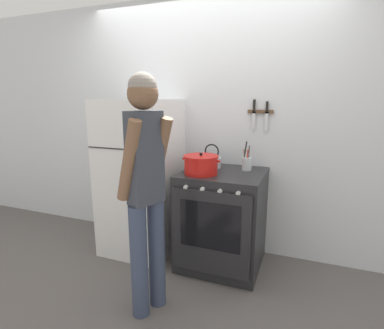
% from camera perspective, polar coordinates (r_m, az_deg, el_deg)
% --- Properties ---
extents(ground_plane, '(14.00, 14.00, 0.00)m').
position_cam_1_polar(ground_plane, '(3.46, 2.24, -14.44)').
color(ground_plane, '#5B5654').
extents(wall_back, '(10.00, 0.06, 2.55)m').
position_cam_1_polar(wall_back, '(3.13, 2.62, 7.15)').
color(wall_back, silver).
rests_on(wall_back, ground_plane).
extents(refrigerator, '(0.70, 0.72, 1.56)m').
position_cam_1_polar(refrigerator, '(3.11, -9.68, -2.34)').
color(refrigerator, white).
rests_on(refrigerator, ground_plane).
extents(stove_range, '(0.74, 0.74, 0.91)m').
position_cam_1_polar(stove_range, '(2.86, 5.61, -10.23)').
color(stove_range, '#232326').
rests_on(stove_range, ground_plane).
extents(dutch_oven_pot, '(0.35, 0.31, 0.19)m').
position_cam_1_polar(dutch_oven_pot, '(2.64, 1.71, -0.01)').
color(dutch_oven_pot, red).
rests_on(dutch_oven_pot, stove_range).
extents(tea_kettle, '(0.23, 0.19, 0.23)m').
position_cam_1_polar(tea_kettle, '(2.90, 3.79, 0.75)').
color(tea_kettle, silver).
rests_on(tea_kettle, stove_range).
extents(utensil_jar, '(0.09, 0.09, 0.27)m').
position_cam_1_polar(utensil_jar, '(2.83, 10.38, 0.27)').
color(utensil_jar, silver).
rests_on(utensil_jar, stove_range).
extents(person, '(0.37, 0.42, 1.73)m').
position_cam_1_polar(person, '(2.10, -8.79, -3.59)').
color(person, '#38425B').
rests_on(person, ground_plane).
extents(wall_knife_strip, '(0.24, 0.03, 0.29)m').
position_cam_1_polar(wall_knife_strip, '(2.94, 12.88, 9.83)').
color(wall_knife_strip, brown).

